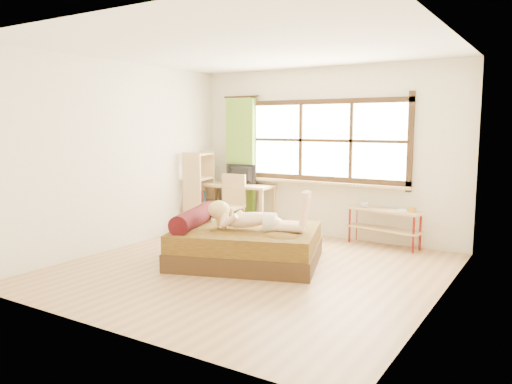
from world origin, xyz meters
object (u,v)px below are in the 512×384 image
Objects in this scene: kitten at (208,214)px; pipe_shelf at (385,219)px; bed at (244,244)px; desk at (238,190)px; woman at (255,209)px; bookshelf at (199,190)px; chair at (231,201)px.

pipe_shelf is at bearing 21.78° from kitten.
bed is 1.71× the size of desk.
bookshelf reaches higher than woman.
chair is 0.74× the size of bookshelf.
chair is (0.09, -0.36, -0.13)m from desk.
kitten is 0.21× the size of desk.
bookshelf is at bearing -154.67° from desk.
kitten is 0.21× the size of bookshelf.
chair is (-0.47, 1.24, -0.02)m from kitten.
bed is 2.33m from bookshelf.
desk is at bearing 106.79° from bed.
kitten is at bearing -73.00° from chair.
kitten is (-0.68, 0.11, 0.32)m from bed.
desk reaches higher than kitten.
bed is 8.05× the size of kitten.
pipe_shelf is (1.98, 1.71, -0.16)m from kitten.
desk is 0.40m from chair.
desk is at bearing 110.24° from woman.
woman is at bearing -111.32° from pipe_shelf.
pipe_shelf is at bearing -1.12° from desk.
desk is (-1.43, 1.75, -0.05)m from woman.
chair is 0.70m from bookshelf.
chair is at bearing -159.54° from pipe_shelf.
bed is 2.24× the size of chair.
chair is at bearing 114.87° from woman.
pipe_shelf is (2.54, 0.12, -0.27)m from desk.
desk is 1.31× the size of chair.
desk is 0.67m from bookshelf.
bookshelf reaches higher than bed.
desk is at bearing 90.30° from kitten.
pipe_shelf is 3.17m from bookshelf.
bookshelf is at bearing 173.53° from chair.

